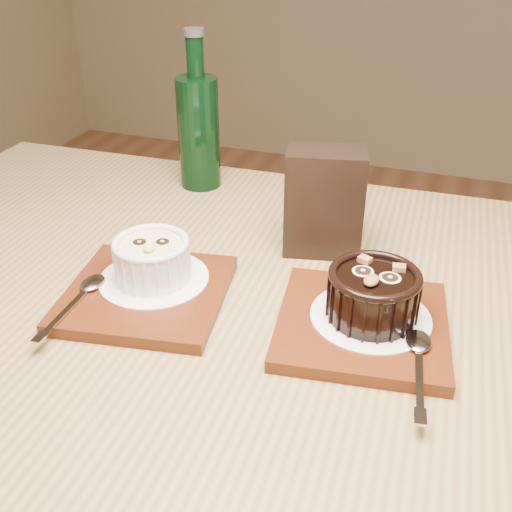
% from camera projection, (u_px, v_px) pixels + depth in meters
% --- Properties ---
extents(table, '(1.23, 0.84, 0.75)m').
position_uv_depth(table, '(250.00, 372.00, 0.73)').
color(table, olive).
rests_on(table, ground).
extents(tray_left, '(0.21, 0.21, 0.01)m').
position_uv_depth(tray_left, '(146.00, 294.00, 0.70)').
color(tray_left, '#56230E').
rests_on(tray_left, table).
extents(doily_left, '(0.13, 0.13, 0.00)m').
position_uv_depth(doily_left, '(154.00, 278.00, 0.71)').
color(doily_left, white).
rests_on(doily_left, tray_left).
extents(ramekin_white, '(0.09, 0.09, 0.05)m').
position_uv_depth(ramekin_white, '(152.00, 258.00, 0.70)').
color(ramekin_white, white).
rests_on(ramekin_white, doily_left).
extents(spoon_left, '(0.03, 0.14, 0.01)m').
position_uv_depth(spoon_left, '(77.00, 299.00, 0.67)').
color(spoon_left, silver).
rests_on(spoon_left, tray_left).
extents(tray_right, '(0.20, 0.20, 0.01)m').
position_uv_depth(tray_right, '(362.00, 325.00, 0.65)').
color(tray_right, '#56230E').
rests_on(tray_right, table).
extents(doily_right, '(0.13, 0.13, 0.00)m').
position_uv_depth(doily_right, '(370.00, 316.00, 0.65)').
color(doily_right, white).
rests_on(doily_right, tray_right).
extents(ramekin_dark, '(0.10, 0.10, 0.06)m').
position_uv_depth(ramekin_dark, '(373.00, 292.00, 0.63)').
color(ramekin_dark, black).
rests_on(ramekin_dark, doily_right).
extents(spoon_right, '(0.04, 0.14, 0.01)m').
position_uv_depth(spoon_right, '(419.00, 363.00, 0.58)').
color(spoon_right, silver).
rests_on(spoon_right, tray_right).
extents(condiment_stand, '(0.11, 0.08, 0.14)m').
position_uv_depth(condiment_stand, '(324.00, 202.00, 0.77)').
color(condiment_stand, black).
rests_on(condiment_stand, table).
extents(green_bottle, '(0.07, 0.07, 0.25)m').
position_uv_depth(green_bottle, '(199.00, 129.00, 0.94)').
color(green_bottle, black).
rests_on(green_bottle, table).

